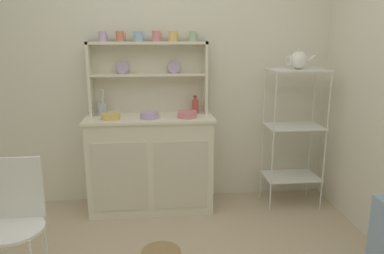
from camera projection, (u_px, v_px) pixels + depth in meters
name	position (u px, v px, depth m)	size (l,w,h in m)	color
wall_back	(160.00, 70.00, 3.37)	(3.84, 0.05, 2.50)	silver
hutch_cabinet	(151.00, 162.00, 3.30)	(1.12, 0.45, 0.87)	silver
hutch_shelf_unit	(149.00, 72.00, 3.27)	(1.04, 0.18, 0.64)	beige
bakers_rack	(294.00, 124.00, 3.30)	(0.50, 0.33, 1.27)	silver
wire_chair	(15.00, 214.00, 2.18)	(0.36, 0.36, 0.85)	white
cup_lilac_0	(103.00, 36.00, 3.12)	(0.08, 0.07, 0.09)	#B79ECC
cup_terracotta_1	(120.00, 36.00, 3.13)	(0.08, 0.07, 0.09)	#C67556
cup_sky_2	(139.00, 36.00, 3.14)	(0.09, 0.08, 0.09)	#8EB2D1
cup_rose_3	(156.00, 36.00, 3.16)	(0.09, 0.07, 0.09)	#D17A84
cup_gold_4	(173.00, 36.00, 3.17)	(0.09, 0.08, 0.09)	#DBB760
cup_sage_5	(193.00, 36.00, 3.19)	(0.08, 0.07, 0.09)	#9EB78E
bowl_mixing_large	(111.00, 116.00, 3.09)	(0.16, 0.16, 0.05)	#DBB760
bowl_floral_medium	(149.00, 115.00, 3.12)	(0.16, 0.16, 0.05)	#B79ECC
bowl_cream_small	(187.00, 114.00, 3.15)	(0.17, 0.17, 0.06)	#D17A84
jam_bottle	(195.00, 106.00, 3.31)	(0.06, 0.06, 0.16)	#B74C47
utensil_jar	(102.00, 109.00, 3.22)	(0.08, 0.08, 0.23)	#B2B7C6
porcelain_teapot	(298.00, 60.00, 3.16)	(0.24, 0.15, 0.18)	white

